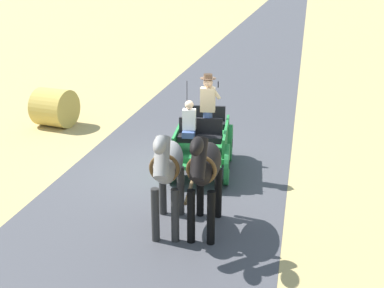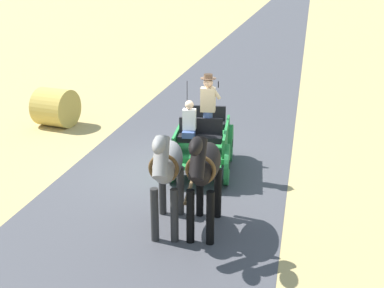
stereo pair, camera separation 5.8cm
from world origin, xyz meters
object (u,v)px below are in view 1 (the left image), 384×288
at_px(horse_near_side, 205,168).
at_px(hay_bale, 55,108).
at_px(horse_drawn_carriage, 202,140).
at_px(horse_off_side, 167,166).

distance_m(horse_near_side, hay_bale, 8.27).
bearing_deg(hay_bale, horse_near_side, 135.88).
xyz_separation_m(horse_drawn_carriage, horse_near_side, (-0.64, 2.98, 0.51)).
relative_size(horse_off_side, hay_bale, 1.84).
bearing_deg(horse_near_side, horse_drawn_carriage, -77.95).
xyz_separation_m(horse_drawn_carriage, hay_bale, (5.28, -2.76, -0.22)).
relative_size(horse_drawn_carriage, horse_off_side, 2.04).
relative_size(horse_drawn_carriage, horse_near_side, 2.04).
xyz_separation_m(horse_near_side, horse_off_side, (0.70, 0.07, 0.00)).
bearing_deg(horse_off_side, hay_bale, -48.03).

